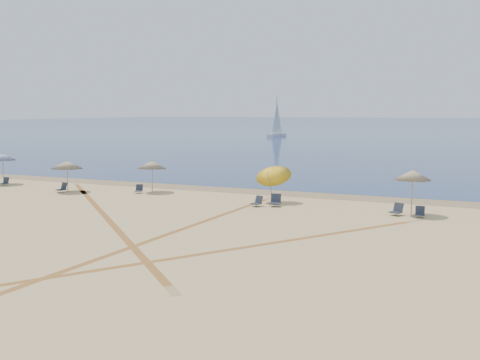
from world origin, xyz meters
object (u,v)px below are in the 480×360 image
object	(u,v)px
umbrella_1	(67,165)
umbrella_4	(413,175)
chair_3	(139,189)
chair_5	(276,201)
chair_6	(397,210)
sailboat_0	(277,124)
umbrella_3	(273,172)
chair_4	(257,202)
chair_1	(5,182)
umbrella_2	(152,165)
chair_2	(62,188)
umbrella_0	(2,157)
chair_7	(420,212)

from	to	relation	value
umbrella_1	umbrella_4	bearing A→B (deg)	0.94
chair_3	chair_5	xyz separation A→B (m)	(10.59, -1.35, 0.07)
chair_6	sailboat_0	bearing A→B (deg)	138.05
umbrella_4	chair_5	bearing A→B (deg)	-177.50
umbrella_3	chair_4	size ratio (longest dim) A/B	3.52
chair_5	chair_1	bearing A→B (deg)	168.54
umbrella_2	umbrella_4	bearing A→B (deg)	-5.81
umbrella_3	sailboat_0	distance (m)	87.56
umbrella_2	umbrella_3	bearing A→B (deg)	-5.39
umbrella_2	chair_6	distance (m)	17.38
sailboat_0	umbrella_2	bearing A→B (deg)	-66.07
chair_1	umbrella_3	bearing A→B (deg)	5.14
umbrella_4	chair_6	distance (m)	2.12
umbrella_4	umbrella_1	bearing A→B (deg)	-179.06
umbrella_1	umbrella_3	size ratio (longest dim) A/B	0.84
umbrella_4	chair_4	distance (m)	9.10
chair_2	sailboat_0	xyz separation A→B (m)	(-13.13, 84.55, 2.37)
umbrella_0	umbrella_3	bearing A→B (deg)	0.11
umbrella_1	umbrella_4	size ratio (longest dim) A/B	0.88
chair_1	chair_3	size ratio (longest dim) A/B	0.93
chair_2	chair_6	size ratio (longest dim) A/B	0.95
umbrella_1	chair_5	xyz separation A→B (m)	(15.65, 0.04, -1.59)
umbrella_2	sailboat_0	xyz separation A→B (m)	(-18.94, 81.97, 0.74)
chair_1	umbrella_1	bearing A→B (deg)	-2.07
chair_5	umbrella_2	bearing A→B (deg)	157.83
umbrella_2	chair_4	distance (m)	9.53
umbrella_3	chair_3	distance (m)	10.10
umbrella_3	sailboat_0	size ratio (longest dim) A/B	0.30
umbrella_1	chair_5	world-z (taller)	umbrella_1
chair_4	sailboat_0	bearing A→B (deg)	130.14
umbrella_1	umbrella_4	xyz separation A→B (m)	(23.51, 0.39, 0.31)
umbrella_0	chair_3	world-z (taller)	umbrella_0
umbrella_0	umbrella_1	distance (m)	7.51
chair_2	chair_4	xyz separation A→B (m)	(14.82, -0.04, -0.02)
chair_1	chair_6	size ratio (longest dim) A/B	0.79
chair_1	umbrella_0	bearing A→B (deg)	144.26
umbrella_3	chair_2	xyz separation A→B (m)	(-15.19, -1.69, -1.60)
umbrella_4	chair_3	xyz separation A→B (m)	(-18.45, 1.01, -1.97)
umbrella_0	chair_6	world-z (taller)	umbrella_0
umbrella_2	chair_6	size ratio (longest dim) A/B	2.75
chair_1	chair_4	bearing A→B (deg)	0.50
umbrella_1	chair_5	distance (m)	15.73
chair_7	sailboat_0	distance (m)	92.27
umbrella_0	chair_3	distance (m)	12.59
chair_5	umbrella_0	bearing A→B (deg)	166.95
chair_2	sailboat_0	bearing A→B (deg)	114.11
umbrella_1	chair_1	size ratio (longest dim) A/B	3.48
chair_7	chair_6	bearing A→B (deg)	171.72
umbrella_4	sailboat_0	distance (m)	91.52
chair_4	chair_6	xyz separation A→B (m)	(8.14, 0.32, 0.02)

